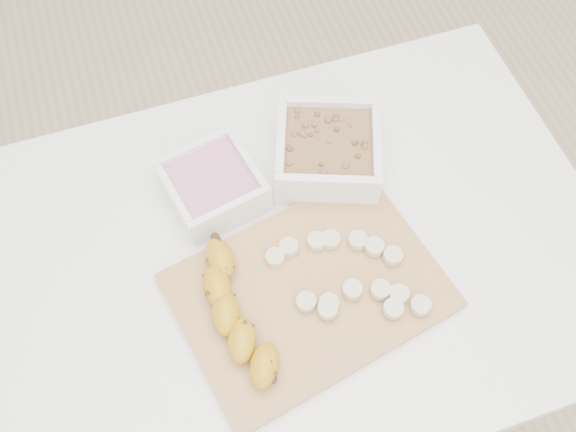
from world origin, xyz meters
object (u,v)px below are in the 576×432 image
object	(u,v)px
bowl_granola	(328,151)
cutting_board	(309,291)
banana	(238,315)
table	(294,275)
bowl_yogurt	(213,185)

from	to	relation	value
bowl_granola	cutting_board	xyz separation A→B (m)	(-0.11, -0.21, -0.03)
bowl_granola	banana	world-z (taller)	bowl_granola
table	bowl_yogurt	bearing A→B (deg)	124.20
cutting_board	bowl_yogurt	bearing A→B (deg)	113.10
table	banana	distance (m)	0.20
bowl_yogurt	table	bearing A→B (deg)	-55.80
table	bowl_granola	world-z (taller)	bowl_granola
bowl_granola	cutting_board	bearing A→B (deg)	-116.87
table	bowl_granola	distance (m)	0.22
banana	bowl_yogurt	bearing A→B (deg)	90.92
bowl_granola	cutting_board	distance (m)	0.24
bowl_yogurt	banana	distance (m)	0.23
bowl_yogurt	bowl_granola	world-z (taller)	bowl_granola
bowl_yogurt	banana	xyz separation A→B (m)	(-0.02, -0.22, 0.00)
table	bowl_yogurt	xyz separation A→B (m)	(-0.09, 0.14, 0.13)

